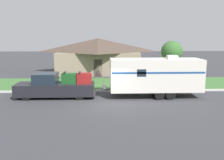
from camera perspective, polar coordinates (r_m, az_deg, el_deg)
The scene contains 8 objects.
ground_plane at distance 18.60m, azimuth -0.54°, elevation -5.28°, with size 120.00×120.00×0.00m, color #38383D.
curb_strip at distance 22.22m, azimuth -0.82°, elevation -2.51°, with size 80.00×0.30×0.14m.
lawn_strip at distance 25.80m, azimuth -1.01°, elevation -0.84°, with size 80.00×7.00×0.03m.
house_across_street at distance 33.60m, azimuth -3.17°, elevation 5.77°, with size 11.28×7.74×4.55m.
pickup_truck at distance 20.54m, azimuth -12.71°, elevation -1.44°, with size 6.32×2.03×2.07m.
travel_trailer at distance 20.48m, azimuth 9.91°, elevation 1.20°, with size 8.39×2.40×3.37m.
mailbox at distance 23.18m, azimuth 4.64°, elevation 0.50°, with size 0.48×0.20×1.39m.
tree_in_yard at distance 25.76m, azimuth 13.50°, elevation 6.29°, with size 2.12×2.12×4.42m.
Camera 1 is at (-0.50, -17.91, 4.98)m, focal length 40.00 mm.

